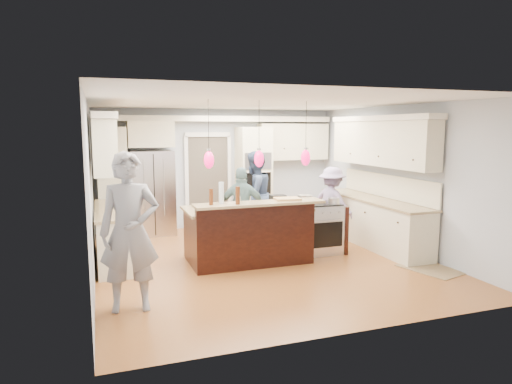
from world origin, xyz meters
The scene contains 23 objects.
ground_plane centered at (0.00, 0.00, 0.00)m, with size 6.00×6.00×0.00m, color #AB6A2F.
room_shell centered at (0.00, 0.00, 1.82)m, with size 5.54×6.04×2.72m.
refrigerator centered at (-1.55, 2.64, 0.90)m, with size 0.90×0.70×1.80m, color #B7B7BC.
oven_column centered at (0.75, 2.67, 1.15)m, with size 0.72×0.69×2.30m.
back_upper_cabinets centered at (-0.75, 2.76, 1.67)m, with size 5.30×0.61×2.54m.
right_counter_run centered at (2.44, 0.30, 1.06)m, with size 0.64×3.10×2.51m.
left_cabinets centered at (-2.44, 0.80, 1.06)m, with size 0.64×2.30×2.51m.
kitchen_island centered at (-0.25, 0.07, 0.48)m, with size 2.10×1.46×1.12m.
island_range centered at (1.16, 0.15, 0.46)m, with size 0.82×0.71×0.92m.
pendant_lights centered at (-0.25, -0.51, 1.80)m, with size 1.75×0.15×1.03m.
person_bar_end centered at (-2.30, -1.49, 1.00)m, with size 0.73×0.48×2.00m, color gray.
person_far_left centered at (0.40, 1.60, 0.90)m, with size 0.88×0.69×1.81m, color navy.
person_far_right centered at (-0.10, 0.85, 0.78)m, with size 0.91×0.38×1.55m, color slate.
person_range_side centered at (1.87, 0.98, 0.74)m, with size 0.96×0.55×1.49m, color gray.
floor_rug centered at (2.40, -1.40, 0.01)m, with size 0.64×0.94×0.01m, color olive.
water_bottle centered at (-0.86, -0.51, 1.29)m, with size 0.08×0.08×0.34m, color silver.
beer_bottle_a centered at (-1.04, -0.56, 1.24)m, with size 0.06×0.06×0.25m, color #49220D.
beer_bottle_b centered at (-0.64, -0.63, 1.26)m, with size 0.07×0.07×0.28m, color #49220D.
beer_bottle_c centered at (-0.86, -0.44, 1.23)m, with size 0.05×0.05×0.21m, color #49220D.
drink_can centered at (-0.61, -0.59, 1.18)m, with size 0.06×0.06×0.12m, color #B7B7BC.
cutting_board centered at (0.26, -0.47, 1.14)m, with size 0.40×0.29×0.03m, color tan.
pot_large centered at (0.89, 0.21, 1.00)m, with size 0.26×0.26×0.15m, color #B7B7BC.
pot_small centered at (1.37, 0.01, 0.97)m, with size 0.21×0.21×0.10m, color #B7B7BC.
Camera 1 is at (-2.64, -7.21, 2.28)m, focal length 32.00 mm.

